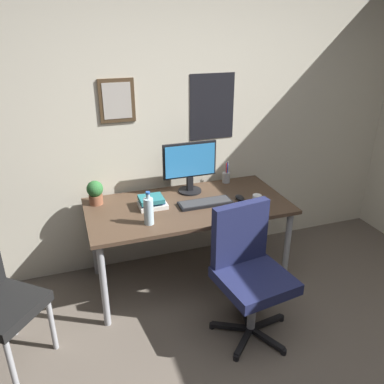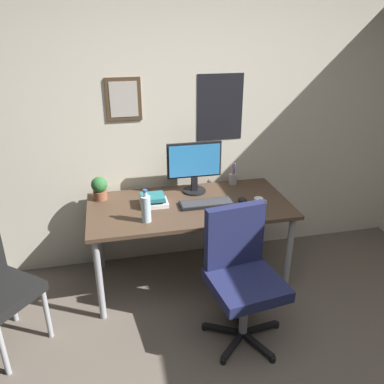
{
  "view_description": "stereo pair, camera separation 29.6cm",
  "coord_description": "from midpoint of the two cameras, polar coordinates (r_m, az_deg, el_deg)",
  "views": [
    {
      "loc": [
        -0.97,
        -0.99,
        2.08
      ],
      "look_at": [
        -0.1,
        1.57,
        0.87
      ],
      "focal_mm": 36.33,
      "sensor_mm": 36.0,
      "label": 1
    },
    {
      "loc": [
        -0.69,
        -1.07,
        2.08
      ],
      "look_at": [
        -0.1,
        1.57,
        0.87
      ],
      "focal_mm": 36.33,
      "sensor_mm": 36.0,
      "label": 2
    }
  ],
  "objects": [
    {
      "name": "wall_back",
      "position": [
        3.37,
        -4.23,
        10.67
      ],
      "size": [
        4.4,
        0.1,
        2.6
      ],
      "color": "beige",
      "rests_on": "ground_plane"
    },
    {
      "name": "desk",
      "position": [
        3.14,
        -3.29,
        -3.03
      ],
      "size": [
        1.61,
        0.79,
        0.72
      ],
      "color": "#4C3828",
      "rests_on": "ground_plane"
    },
    {
      "name": "office_chair",
      "position": [
        2.72,
        5.16,
        -10.85
      ],
      "size": [
        0.57,
        0.57,
        0.95
      ],
      "color": "#1E234C",
      "rests_on": "ground_plane"
    },
    {
      "name": "monitor",
      "position": [
        3.25,
        -3.0,
        3.9
      ],
      "size": [
        0.46,
        0.2,
        0.43
      ],
      "color": "black",
      "rests_on": "desk"
    },
    {
      "name": "keyboard",
      "position": [
        3.1,
        -0.78,
        -1.66
      ],
      "size": [
        0.43,
        0.15,
        0.03
      ],
      "color": "black",
      "rests_on": "desk"
    },
    {
      "name": "computer_mouse",
      "position": [
        3.18,
        4.42,
        -0.9
      ],
      "size": [
        0.06,
        0.11,
        0.04
      ],
      "color": "black",
      "rests_on": "desk"
    },
    {
      "name": "water_bottle",
      "position": [
        2.81,
        -9.4,
        -2.78
      ],
      "size": [
        0.07,
        0.07,
        0.25
      ],
      "color": "silver",
      "rests_on": "desk"
    },
    {
      "name": "coffee_mug_near",
      "position": [
        3.08,
        6.83,
        -1.31
      ],
      "size": [
        0.11,
        0.07,
        0.1
      ],
      "color": "white",
      "rests_on": "desk"
    },
    {
      "name": "potted_plant",
      "position": [
        3.21,
        -16.64,
        -0.02
      ],
      "size": [
        0.13,
        0.13,
        0.19
      ],
      "color": "brown",
      "rests_on": "desk"
    },
    {
      "name": "pen_cup",
      "position": [
        3.51,
        2.64,
        2.21
      ],
      "size": [
        0.07,
        0.07,
        0.2
      ],
      "color": "#9EA0A5",
      "rests_on": "desk"
    },
    {
      "name": "book_stack_left",
      "position": [
        3.08,
        -8.64,
        -1.57
      ],
      "size": [
        0.22,
        0.17,
        0.09
      ],
      "color": "silver",
      "rests_on": "desk"
    }
  ]
}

